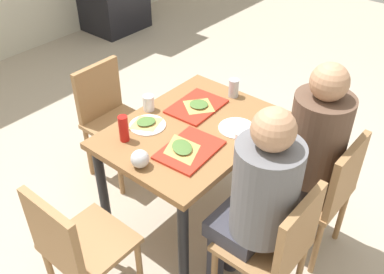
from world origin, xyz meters
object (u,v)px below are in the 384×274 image
at_px(main_table, 192,141).
at_px(plastic_cup_a, 149,103).
at_px(plastic_cup_b, 241,140).
at_px(tray_red_far, 197,106).
at_px(soda_can, 234,88).
at_px(pizza_slice_c, 146,122).
at_px(paper_plate_near_edge, 237,128).
at_px(pizza_slice_a, 182,148).
at_px(paper_plate_center, 148,125).
at_px(condiment_bottle, 124,129).
at_px(person_in_brown_jacket, 309,146).
at_px(person_in_red, 257,197).
at_px(chair_left_end, 75,245).
at_px(chair_near_left, 277,245).
at_px(pizza_slice_b, 199,105).
at_px(chair_near_right, 325,189).
at_px(chair_far_side, 110,113).
at_px(tray_red_near, 190,150).
at_px(foil_bundle, 140,159).

bearing_deg(main_table, plastic_cup_a, 94.56).
xyz_separation_m(main_table, plastic_cup_b, (0.03, -0.33, 0.15)).
distance_m(tray_red_far, soda_can, 0.29).
relative_size(pizza_slice_c, plastic_cup_a, 2.06).
relative_size(paper_plate_near_edge, pizza_slice_a, 0.84).
xyz_separation_m(tray_red_far, paper_plate_center, (-0.34, 0.10, -0.00)).
height_order(pizza_slice_c, condiment_bottle, condiment_bottle).
bearing_deg(person_in_brown_jacket, condiment_bottle, 125.68).
bearing_deg(person_in_brown_jacket, tray_red_far, 96.04).
height_order(person_in_brown_jacket, soda_can, person_in_brown_jacket).
bearing_deg(person_in_red, chair_left_end, 135.65).
distance_m(main_table, person_in_red, 0.70).
bearing_deg(chair_near_left, plastic_cup_a, 77.83).
height_order(person_in_red, pizza_slice_b, person_in_red).
bearing_deg(paper_plate_center, tray_red_far, -15.83).
xyz_separation_m(chair_near_left, soda_can, (0.72, 0.79, 0.29)).
bearing_deg(chair_near_right, person_in_brown_jacket, 90.00).
bearing_deg(paper_plate_center, condiment_bottle, 180.00).
height_order(chair_far_side, chair_left_end, same).
height_order(paper_plate_center, paper_plate_near_edge, same).
height_order(chair_near_right, tray_red_near, chair_near_right).
distance_m(tray_red_far, pizza_slice_c, 0.36).
height_order(chair_near_left, chair_far_side, same).
xyz_separation_m(person_in_red, tray_red_near, (0.08, 0.50, -0.01)).
distance_m(chair_left_end, foil_bundle, 0.54).
height_order(tray_red_near, condiment_bottle, condiment_bottle).
bearing_deg(chair_near_right, plastic_cup_a, 104.76).
bearing_deg(pizza_slice_c, soda_can, -18.99).
bearing_deg(foil_bundle, condiment_bottle, 65.67).
distance_m(person_in_red, condiment_bottle, 0.85).
bearing_deg(condiment_bottle, foil_bundle, -114.33).
bearing_deg(tray_red_near, paper_plate_center, 85.69).
relative_size(chair_left_end, plastic_cup_a, 8.59).
bearing_deg(chair_near_left, main_table, 71.11).
bearing_deg(pizza_slice_a, person_in_brown_jacket, -47.63).
xyz_separation_m(pizza_slice_b, plastic_cup_a, (-0.21, 0.23, 0.03)).
distance_m(chair_near_right, paper_plate_center, 1.10).
height_order(paper_plate_center, condiment_bottle, condiment_bottle).
bearing_deg(plastic_cup_b, paper_plate_near_edge, 41.49).
bearing_deg(person_in_brown_jacket, soda_can, 74.15).
bearing_deg(main_table, chair_near_right, -71.11).
distance_m(chair_near_left, tray_red_far, 1.03).
height_order(person_in_brown_jacket, paper_plate_center, person_in_brown_jacket).
bearing_deg(foil_bundle, chair_near_right, -46.53).
bearing_deg(foil_bundle, plastic_cup_a, 39.67).
distance_m(chair_near_right, plastic_cup_b, 0.57).
xyz_separation_m(plastic_cup_b, soda_can, (0.42, 0.35, 0.01)).
bearing_deg(plastic_cup_a, pizza_slice_c, -141.47).
xyz_separation_m(chair_left_end, plastic_cup_a, (0.89, 0.33, 0.28)).
bearing_deg(tray_red_far, paper_plate_center, 164.17).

